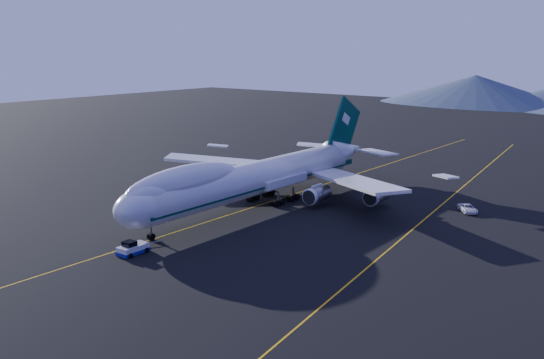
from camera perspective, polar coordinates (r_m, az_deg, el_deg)
The scene contains 6 objects.
ground at distance 118.02m, azimuth -1.53°, elevation -2.54°, with size 500.00×500.00×0.00m, color black.
taxiway_line_main at distance 118.02m, azimuth -1.53°, elevation -2.53°, with size 0.25×220.00×0.01m, color #DFA60D.
taxiway_line_side at distance 111.03m, azimuth 13.92°, elevation -3.87°, with size 0.25×200.00×0.01m, color #DFA60D.
boeing_747 at distance 116.68m, azimuth -1.54°, elevation 0.23°, with size 59.62×72.43×19.37m.
pushback_tug at distance 93.79m, azimuth -12.93°, elevation -6.43°, with size 2.91×4.91×2.11m.
service_van at distance 119.44m, azimuth 17.95°, elevation -2.60°, with size 2.47×5.36×1.49m, color white.
Camera 1 is at (72.65, -87.88, 30.48)m, focal length 40.00 mm.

